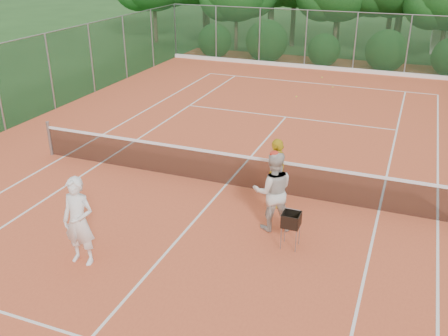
# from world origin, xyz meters

# --- Properties ---
(ground) EXTENTS (120.00, 120.00, 0.00)m
(ground) POSITION_xyz_m (0.00, 0.00, 0.00)
(ground) COLOR #1D4418
(ground) RESTS_ON ground
(clay_court) EXTENTS (18.00, 36.00, 0.02)m
(clay_court) POSITION_xyz_m (0.00, 0.00, 0.01)
(clay_court) COLOR #D25830
(clay_court) RESTS_ON ground
(tennis_net) EXTENTS (11.97, 0.10, 1.10)m
(tennis_net) POSITION_xyz_m (0.00, 0.00, 0.53)
(tennis_net) COLOR gray
(tennis_net) RESTS_ON clay_court
(player_white) EXTENTS (0.72, 0.49, 1.93)m
(player_white) POSITION_xyz_m (-1.47, -4.51, 0.98)
(player_white) COLOR white
(player_white) RESTS_ON clay_court
(player_center_grp) EXTENTS (1.15, 1.04, 1.95)m
(player_center_grp) POSITION_xyz_m (1.82, -1.75, 0.99)
(player_center_grp) COLOR beige
(player_center_grp) RESTS_ON clay_court
(player_yellow) EXTENTS (0.51, 1.09, 1.81)m
(player_yellow) POSITION_xyz_m (1.59, -0.62, 0.92)
(player_yellow) COLOR yellow
(player_yellow) RESTS_ON clay_court
(ball_hopper) EXTENTS (0.37, 0.37, 0.84)m
(ball_hopper) POSITION_xyz_m (2.43, -2.38, 0.69)
(ball_hopper) COLOR gray
(ball_hopper) RESTS_ON clay_court
(stray_ball_a) EXTENTS (0.07, 0.07, 0.07)m
(stray_ball_a) POSITION_xyz_m (0.92, 11.40, 0.05)
(stray_ball_a) COLOR gold
(stray_ball_a) RESTS_ON clay_court
(stray_ball_b) EXTENTS (0.07, 0.07, 0.07)m
(stray_ball_b) POSITION_xyz_m (0.08, 13.06, 0.05)
(stray_ball_b) COLOR #CCD631
(stray_ball_b) RESTS_ON clay_court
(stray_ball_c) EXTENTS (0.07, 0.07, 0.07)m
(stray_ball_c) POSITION_xyz_m (-0.28, 9.23, 0.05)
(stray_ball_c) COLOR #E3EE37
(stray_ball_c) RESTS_ON clay_court
(court_markings) EXTENTS (11.03, 23.83, 0.01)m
(court_markings) POSITION_xyz_m (0.00, 0.00, 0.02)
(court_markings) COLOR white
(court_markings) RESTS_ON clay_court
(fence_back) EXTENTS (18.07, 0.07, 3.00)m
(fence_back) POSITION_xyz_m (0.00, 15.00, 1.52)
(fence_back) COLOR #19381E
(fence_back) RESTS_ON clay_court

